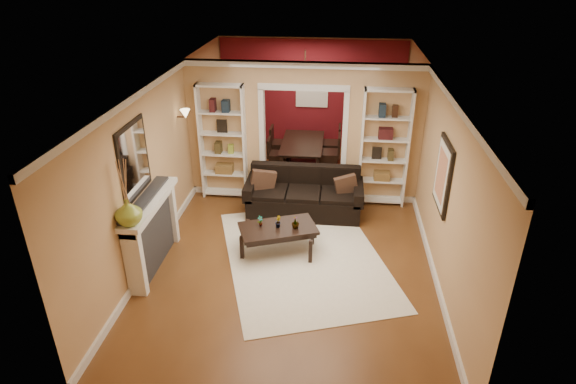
# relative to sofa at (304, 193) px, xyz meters

# --- Properties ---
(floor) EXTENTS (8.00, 8.00, 0.00)m
(floor) POSITION_rel_sofa_xyz_m (-0.09, -0.45, -0.43)
(floor) COLOR brown
(floor) RESTS_ON ground
(ceiling) EXTENTS (8.00, 8.00, 0.00)m
(ceiling) POSITION_rel_sofa_xyz_m (-0.09, -0.45, 2.27)
(ceiling) COLOR white
(ceiling) RESTS_ON ground
(wall_back) EXTENTS (8.00, 0.00, 8.00)m
(wall_back) POSITION_rel_sofa_xyz_m (-0.09, 3.55, 0.92)
(wall_back) COLOR tan
(wall_back) RESTS_ON ground
(wall_front) EXTENTS (8.00, 0.00, 8.00)m
(wall_front) POSITION_rel_sofa_xyz_m (-0.09, -4.45, 0.92)
(wall_front) COLOR tan
(wall_front) RESTS_ON ground
(wall_left) EXTENTS (0.00, 8.00, 8.00)m
(wall_left) POSITION_rel_sofa_xyz_m (-2.34, -0.45, 0.92)
(wall_left) COLOR tan
(wall_left) RESTS_ON ground
(wall_right) EXTENTS (0.00, 8.00, 8.00)m
(wall_right) POSITION_rel_sofa_xyz_m (2.16, -0.45, 0.92)
(wall_right) COLOR tan
(wall_right) RESTS_ON ground
(partition_wall) EXTENTS (4.50, 0.15, 2.70)m
(partition_wall) POSITION_rel_sofa_xyz_m (-0.09, 0.75, 0.92)
(partition_wall) COLOR tan
(partition_wall) RESTS_ON floor
(red_back_panel) EXTENTS (4.44, 0.04, 2.64)m
(red_back_panel) POSITION_rel_sofa_xyz_m (-0.09, 3.52, 0.89)
(red_back_panel) COLOR maroon
(red_back_panel) RESTS_ON floor
(dining_window) EXTENTS (0.78, 0.03, 0.98)m
(dining_window) POSITION_rel_sofa_xyz_m (-0.09, 3.48, 1.12)
(dining_window) COLOR #8CA5CC
(dining_window) RESTS_ON wall_back
(area_rug) EXTENTS (3.34, 3.96, 0.01)m
(area_rug) POSITION_rel_sofa_xyz_m (0.12, -1.49, -0.42)
(area_rug) COLOR white
(area_rug) RESTS_ON floor
(sofa) EXTENTS (2.19, 0.95, 0.86)m
(sofa) POSITION_rel_sofa_xyz_m (0.00, 0.00, 0.00)
(sofa) COLOR black
(sofa) RESTS_ON floor
(pillow_left) EXTENTS (0.47, 0.28, 0.46)m
(pillow_left) POSITION_rel_sofa_xyz_m (-0.78, -0.02, 0.22)
(pillow_left) COLOR #533623
(pillow_left) RESTS_ON sofa
(pillow_right) EXTENTS (0.41, 0.21, 0.40)m
(pillow_right) POSITION_rel_sofa_xyz_m (0.78, -0.02, 0.19)
(pillow_right) COLOR #533623
(pillow_right) RESTS_ON sofa
(coffee_table) EXTENTS (1.38, 1.06, 0.46)m
(coffee_table) POSITION_rel_sofa_xyz_m (-0.32, -1.36, -0.20)
(coffee_table) COLOR black
(coffee_table) RESTS_ON floor
(plant_left) EXTENTS (0.11, 0.12, 0.18)m
(plant_left) POSITION_rel_sofa_xyz_m (-0.61, -1.36, 0.13)
(plant_left) COLOR #336626
(plant_left) RESTS_ON coffee_table
(plant_center) EXTENTS (0.10, 0.12, 0.20)m
(plant_center) POSITION_rel_sofa_xyz_m (-0.32, -1.36, 0.14)
(plant_center) COLOR #336626
(plant_center) RESTS_ON coffee_table
(plant_right) EXTENTS (0.16, 0.16, 0.22)m
(plant_right) POSITION_rel_sofa_xyz_m (-0.04, -1.36, 0.15)
(plant_right) COLOR #336626
(plant_right) RESTS_ON coffee_table
(bookshelf_left) EXTENTS (0.90, 0.30, 2.30)m
(bookshelf_left) POSITION_rel_sofa_xyz_m (-1.64, 0.58, 0.72)
(bookshelf_left) COLOR white
(bookshelf_left) RESTS_ON floor
(bookshelf_right) EXTENTS (0.90, 0.30, 2.30)m
(bookshelf_right) POSITION_rel_sofa_xyz_m (1.46, 0.58, 0.72)
(bookshelf_right) COLOR white
(bookshelf_right) RESTS_ON floor
(fireplace) EXTENTS (0.32, 1.70, 1.16)m
(fireplace) POSITION_rel_sofa_xyz_m (-2.18, -1.95, 0.15)
(fireplace) COLOR white
(fireplace) RESTS_ON floor
(vase) EXTENTS (0.40, 0.40, 0.38)m
(vase) POSITION_rel_sofa_xyz_m (-2.18, -2.65, 0.92)
(vase) COLOR #8CA334
(vase) RESTS_ON fireplace
(mirror) EXTENTS (0.03, 0.95, 1.10)m
(mirror) POSITION_rel_sofa_xyz_m (-2.32, -1.95, 1.37)
(mirror) COLOR silver
(mirror) RESTS_ON wall_left
(wall_sconce) EXTENTS (0.18, 0.18, 0.22)m
(wall_sconce) POSITION_rel_sofa_xyz_m (-2.24, 0.10, 1.40)
(wall_sconce) COLOR #FFE0A5
(wall_sconce) RESTS_ON wall_left
(framed_art) EXTENTS (0.04, 0.85, 1.05)m
(framed_art) POSITION_rel_sofa_xyz_m (2.12, -1.45, 1.12)
(framed_art) COLOR black
(framed_art) RESTS_ON wall_right
(dining_table) EXTENTS (1.68, 0.94, 0.59)m
(dining_table) POSITION_rel_sofa_xyz_m (-0.18, 2.24, -0.13)
(dining_table) COLOR black
(dining_table) RESTS_ON floor
(dining_chair_nw) EXTENTS (0.46, 0.46, 0.78)m
(dining_chair_nw) POSITION_rel_sofa_xyz_m (-0.73, 1.94, -0.04)
(dining_chair_nw) COLOR black
(dining_chair_nw) RESTS_ON floor
(dining_chair_ne) EXTENTS (0.46, 0.46, 0.93)m
(dining_chair_ne) POSITION_rel_sofa_xyz_m (0.37, 1.94, 0.04)
(dining_chair_ne) COLOR black
(dining_chair_ne) RESTS_ON floor
(dining_chair_sw) EXTENTS (0.50, 0.50, 0.86)m
(dining_chair_sw) POSITION_rel_sofa_xyz_m (-0.73, 2.54, 0.00)
(dining_chair_sw) COLOR black
(dining_chair_sw) RESTS_ON floor
(dining_chair_se) EXTENTS (0.50, 0.50, 0.93)m
(dining_chair_se) POSITION_rel_sofa_xyz_m (0.37, 2.54, 0.04)
(dining_chair_se) COLOR black
(dining_chair_se) RESTS_ON floor
(chandelier) EXTENTS (0.50, 0.50, 0.30)m
(chandelier) POSITION_rel_sofa_xyz_m (-0.09, 2.25, 1.59)
(chandelier) COLOR #3E281C
(chandelier) RESTS_ON ceiling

